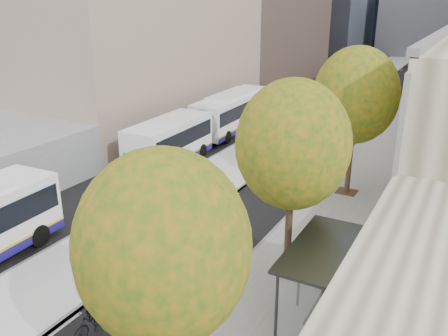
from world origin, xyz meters
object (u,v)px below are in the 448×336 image
Objects in this scene: distant_car at (335,75)px; bus_shelter at (326,260)px; bus_far at (209,122)px; cyclist at (92,314)px.

bus_shelter is at bearing -80.87° from distant_car.
cyclist is at bearing -71.26° from bus_far.
distant_car is at bearing 88.08° from bus_far.
cyclist is 0.53× the size of distant_car.
bus_far reaches higher than bus_shelter.
bus_shelter is 1.14× the size of distant_car.
distant_car is (-13.32, 47.05, -1.53)m from bus_shelter.
bus_shelter is 20.63m from bus_far.
bus_far is at bearing 116.61° from cyclist.
bus_far is (-13.55, 15.55, -0.60)m from bus_shelter.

